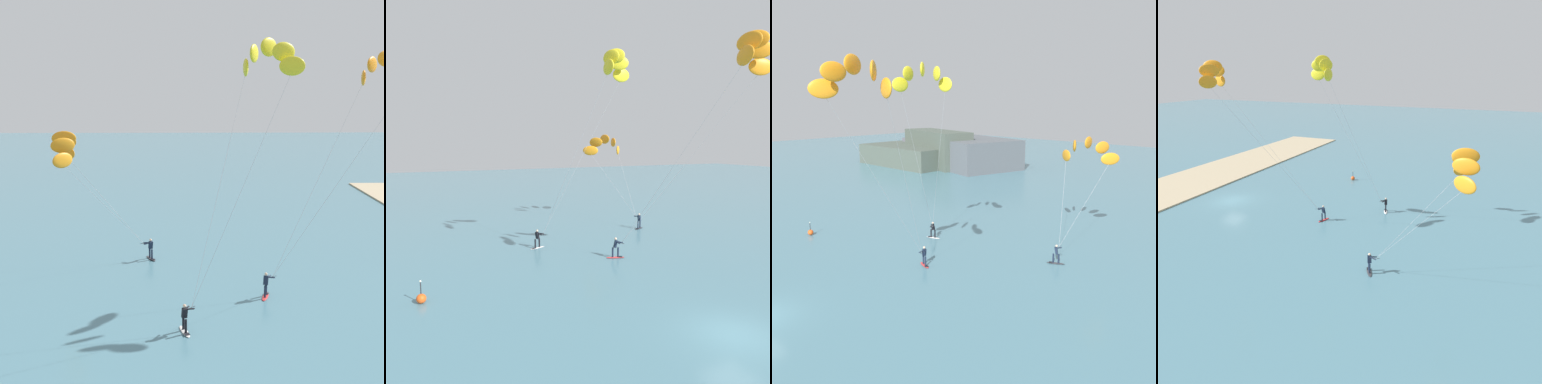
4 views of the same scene
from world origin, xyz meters
The scene contains 5 objects.
kitesurfer_nearshore centered at (0.72, 13.47, 14.49)m, with size 7.51×7.38×16.31m.
kitesurfer_mid_water centered at (7.85, 26.85, 8.68)m, with size 5.54×7.82×10.25m.
kitesurfer_far_out centered at (5.21, 4.81, 14.08)m, with size 7.72×10.65×15.88m.
marker_buoy centered at (-13.56, 10.25, 0.30)m, with size 0.56×0.56×1.38m.
distant_headland centered at (-39.33, 53.27, 2.80)m, with size 33.02×22.31×7.39m.
Camera 3 is at (25.92, -8.30, 13.37)m, focal length 38.97 mm.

